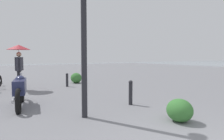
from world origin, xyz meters
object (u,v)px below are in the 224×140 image
Objects in this scene: lamppost at (84,11)px; bollard_near at (131,92)px; motorcycle at (20,90)px; pedestrian at (19,54)px; bollard_mid at (67,80)px.

bollard_near is at bearing -76.13° from lamppost.
motorcycle is 3.36m from bollard_near.
lamppost is 5.36m from pedestrian.
motorcycle is at bearing 31.94° from lamppost.
pedestrian is at bearing 29.19° from bollard_near.
pedestrian is 3.00× the size of bollard_mid.
pedestrian reaches higher than motorcycle.
motorcycle is 3.39m from pedestrian.
lamppost reaches higher than bollard_mid.
bollard_near is at bearing -150.81° from pedestrian.
lamppost reaches higher than pedestrian.
bollard_near is at bearing -117.76° from motorcycle.
lamppost is 5.70× the size of bollard_mid.
lamppost is 3.14m from motorcycle.
lamppost reaches higher than bollard_near.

